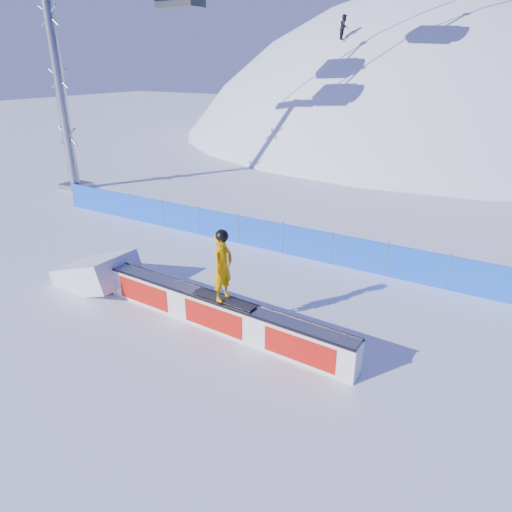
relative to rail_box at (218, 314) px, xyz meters
The scene contains 6 objects.
ground 2.43m from the rail_box, 148.85° to the left, with size 160.00×160.00×0.00m, color white.
snow_hill 47.06m from the rail_box, 92.70° to the left, with size 64.00×64.00×64.00m.
safety_fence 6.08m from the rail_box, 109.56° to the left, with size 22.05×0.05×1.30m.
rail_box is the anchor object (origin of this frame).
snow_ramp 5.09m from the rail_box, behind, with size 2.57×1.72×0.97m, color white, non-canonical shape.
snowboarder 1.49m from the rail_box, ahead, with size 1.92×0.70×2.00m.
Camera 1 is at (8.50, -10.03, 6.85)m, focal length 32.00 mm.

